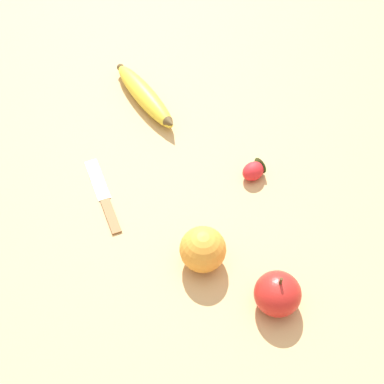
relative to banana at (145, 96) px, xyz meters
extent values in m
plane|color=tan|center=(-0.08, -0.14, -0.02)|extent=(3.00, 3.00, 0.00)
ellipsoid|color=yellow|center=(0.00, 0.00, 0.00)|extent=(0.16, 0.20, 0.04)
cone|color=brown|center=(-0.06, -0.08, 0.01)|extent=(0.03, 0.04, 0.03)
sphere|color=brown|center=(0.06, 0.09, 0.00)|extent=(0.02, 0.02, 0.02)
sphere|color=orange|center=(-0.30, -0.24, 0.02)|extent=(0.07, 0.07, 0.07)
ellipsoid|color=red|center=(-0.11, -0.26, 0.00)|extent=(0.05, 0.05, 0.03)
cone|color=#3D8438|center=(-0.09, -0.27, 0.00)|extent=(0.02, 0.03, 0.03)
ellipsoid|color=red|center=(-0.33, -0.37, 0.01)|extent=(0.07, 0.07, 0.06)
cylinder|color=#4C3319|center=(-0.33, -0.37, 0.05)|extent=(0.00, 0.00, 0.01)
cube|color=silver|center=(-0.22, -0.01, -0.02)|extent=(0.09, 0.08, 0.00)
cube|color=brown|center=(-0.28, -0.07, -0.02)|extent=(0.07, 0.06, 0.01)
camera|label=1|loc=(-0.72, -0.39, 0.72)|focal=50.00mm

